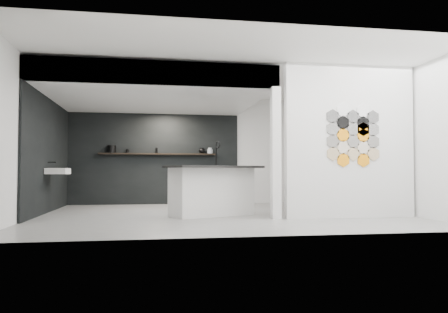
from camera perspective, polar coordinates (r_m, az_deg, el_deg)
floor at (r=8.64m, az=-0.33°, el=-7.60°), size 7.00×6.00×0.01m
partition_panel at (r=8.32m, az=16.11°, el=1.95°), size 2.45×0.15×2.80m
bay_clad_back at (r=11.47m, az=-9.11°, el=-0.31°), size 4.40×0.04×2.35m
bay_clad_left at (r=9.73m, az=-21.94°, el=0.12°), size 0.04×4.00×2.35m
bulkhead at (r=9.65m, az=-9.01°, el=8.24°), size 4.40×4.00×0.40m
corner_column at (r=7.81m, az=6.78°, el=0.49°), size 0.16×0.16×2.35m
fascia_beam at (r=7.77m, az=-8.91°, el=10.76°), size 4.40×0.16×0.40m
wall_basin at (r=9.48m, az=-20.87°, el=-1.80°), size 0.40×0.60×0.12m
display_shelf at (r=11.37m, az=-8.60°, el=0.34°), size 3.00×0.15×0.04m
kitchen_island at (r=8.32m, az=-1.54°, el=-4.41°), size 1.96×1.46×1.45m
stockpot at (r=11.42m, az=-14.47°, el=0.93°), size 0.23×0.23×0.18m
kettle at (r=11.45m, az=-2.87°, el=0.77°), size 0.21×0.21×0.15m
glass_bowl at (r=11.47m, az=-1.84°, el=0.65°), size 0.15×0.15×0.10m
glass_vase at (r=11.47m, az=-1.84°, el=0.77°), size 0.13×0.13×0.15m
bottle_dark at (r=11.37m, az=-8.81°, el=0.79°), size 0.07×0.07×0.14m
utensil_cup at (r=11.39m, az=-12.51°, el=0.70°), size 0.09×0.09×0.10m
hex_tile_cluster at (r=8.27m, az=16.57°, el=2.71°), size 1.04×0.02×1.16m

